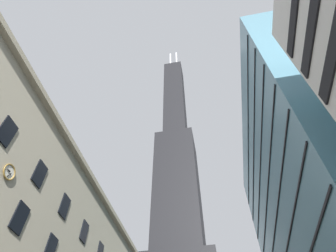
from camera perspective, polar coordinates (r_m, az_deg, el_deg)
The scene contains 1 object.
dark_skyscraper at distance 113.26m, azimuth 2.21°, elevation -18.65°, with size 26.07×26.07×203.13m.
Camera 1 is at (3.50, -8.08, 1.27)m, focal length 29.32 mm.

